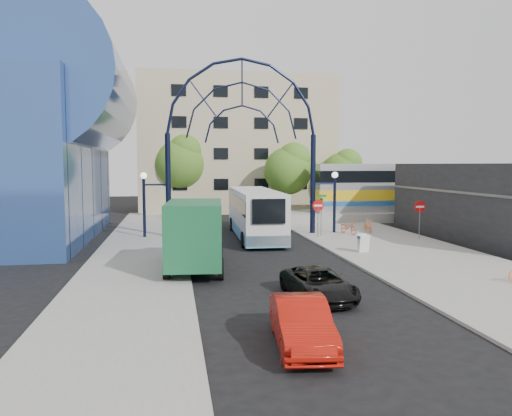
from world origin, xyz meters
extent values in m
plane|color=black|center=(0.00, 0.00, 0.00)|extent=(120.00, 120.00, 0.00)
cube|color=gray|center=(8.00, 4.00, 0.06)|extent=(8.00, 56.00, 0.12)
cube|color=gray|center=(-6.50, 6.00, 0.06)|extent=(5.00, 50.00, 0.12)
cylinder|color=black|center=(-5.00, 14.00, 3.50)|extent=(0.36, 0.36, 7.00)
cylinder|color=black|center=(5.00, 14.00, 3.50)|extent=(0.36, 0.36, 7.00)
cylinder|color=black|center=(-6.60, 14.00, 2.00)|extent=(0.20, 0.20, 4.00)
cylinder|color=black|center=(6.60, 14.00, 2.00)|extent=(0.20, 0.20, 4.00)
sphere|color=white|center=(-6.60, 14.00, 4.20)|extent=(0.44, 0.44, 0.44)
sphere|color=white|center=(6.60, 14.00, 4.20)|extent=(0.44, 0.44, 0.44)
cylinder|color=slate|center=(4.80, 12.00, 1.22)|extent=(0.06, 0.06, 2.20)
cylinder|color=red|center=(4.80, 12.00, 2.22)|extent=(0.80, 0.04, 0.80)
cube|color=white|center=(4.80, 11.97, 2.22)|extent=(0.55, 0.02, 0.12)
cylinder|color=slate|center=(11.00, 10.00, 1.22)|extent=(0.06, 0.06, 2.20)
cylinder|color=red|center=(11.00, 10.00, 2.22)|extent=(0.76, 0.04, 0.76)
cube|color=white|center=(11.00, 9.97, 2.22)|extent=(0.55, 0.02, 0.12)
cylinder|color=slate|center=(5.20, 12.60, 1.52)|extent=(0.05, 0.05, 2.80)
cube|color=#146626|center=(5.20, 12.60, 2.82)|extent=(0.70, 0.03, 0.18)
cube|color=#146626|center=(5.20, 12.60, 2.57)|extent=(0.03, 0.70, 0.18)
cube|color=white|center=(5.60, 5.80, 0.62)|extent=(0.55, 0.26, 0.99)
cube|color=white|center=(5.60, 6.15, 0.62)|extent=(0.55, 0.26, 0.99)
cube|color=#1E59A5|center=(5.60, 5.98, 0.95)|extent=(0.55, 0.42, 0.14)
cylinder|color=#2E4D8F|center=(-12.00, 15.00, 10.00)|extent=(9.00, 16.00, 9.00)
cube|color=black|center=(16.00, 10.00, 2.50)|extent=(6.00, 16.00, 5.00)
cube|color=tan|center=(2.00, 35.00, 7.00)|extent=(20.00, 12.00, 14.00)
cube|color=gray|center=(20.00, 22.00, 0.40)|extent=(32.00, 5.00, 0.80)
cube|color=#B7B7BC|center=(20.00, 22.00, 2.90)|extent=(25.00, 3.00, 4.20)
cube|color=gold|center=(20.00, 22.00, 2.30)|extent=(25.10, 3.05, 0.90)
cube|color=black|center=(20.00, 22.00, 3.90)|extent=(25.05, 3.05, 1.00)
cube|color=#1E59A5|center=(20.00, 22.00, 1.60)|extent=(25.10, 3.05, 0.35)
cylinder|color=#382314|center=(6.00, 26.00, 1.26)|extent=(0.36, 0.36, 2.52)
sphere|color=#376019|center=(6.00, 26.00, 4.34)|extent=(4.48, 4.48, 4.48)
sphere|color=#376019|center=(6.50, 25.70, 5.46)|extent=(3.08, 3.08, 3.08)
cylinder|color=#382314|center=(-4.00, 30.00, 1.44)|extent=(0.36, 0.36, 2.88)
sphere|color=#376019|center=(-4.00, 30.00, 4.96)|extent=(5.12, 5.12, 5.12)
sphere|color=#376019|center=(-3.50, 29.70, 6.24)|extent=(3.52, 3.52, 3.52)
cylinder|color=#382314|center=(12.00, 28.00, 1.17)|extent=(0.36, 0.36, 2.34)
sphere|color=#376019|center=(12.00, 28.00, 4.03)|extent=(4.16, 4.16, 4.16)
sphere|color=#376019|center=(12.50, 27.70, 5.07)|extent=(2.86, 2.86, 2.86)
cube|color=silver|center=(0.79, 13.46, 1.76)|extent=(2.91, 11.64, 2.92)
cube|color=#5396B9|center=(0.79, 13.46, 0.55)|extent=(2.94, 11.64, 0.70)
cube|color=black|center=(0.79, 13.46, 2.36)|extent=(2.96, 11.41, 0.90)
cube|color=black|center=(0.61, 7.61, 2.31)|extent=(1.90, 0.20, 1.41)
cube|color=black|center=(0.96, 19.19, 1.61)|extent=(2.41, 0.25, 1.61)
cylinder|color=black|center=(-0.36, 17.08, 0.48)|extent=(0.31, 0.97, 0.97)
cylinder|color=black|center=(2.15, 17.01, 0.48)|extent=(0.31, 0.97, 0.97)
cylinder|color=black|center=(-0.59, 9.22, 0.48)|extent=(0.31, 0.97, 0.97)
cylinder|color=black|center=(1.91, 9.15, 0.48)|extent=(0.31, 0.97, 0.97)
cube|color=black|center=(-3.51, 5.46, 1.09)|extent=(2.49, 2.58, 2.19)
cube|color=black|center=(-3.41, 6.64, 1.54)|extent=(1.99, 0.27, 0.99)
cube|color=#175934|center=(-3.77, 2.48, 1.89)|extent=(2.78, 4.77, 2.78)
cylinder|color=black|center=(-4.68, 5.26, 0.48)|extent=(0.34, 0.97, 0.95)
cylinder|color=black|center=(-2.40, 5.06, 0.48)|extent=(0.34, 0.97, 0.95)
cylinder|color=black|center=(-5.02, 1.40, 0.48)|extent=(0.34, 0.97, 0.95)
cylinder|color=black|center=(-2.74, 1.20, 0.48)|extent=(0.34, 0.97, 0.95)
imported|color=black|center=(0.53, -2.43, 0.57)|extent=(2.31, 4.26, 1.13)
imported|color=#AC140A|center=(-1.33, -7.01, 0.66)|extent=(1.78, 4.11, 1.32)
imported|color=#DB532B|center=(7.34, 13.08, 0.60)|extent=(1.09, 1.92, 0.95)
imported|color=#D5632A|center=(9.02, 13.71, 0.58)|extent=(0.46, 1.55, 0.93)
camera|label=1|loc=(-4.72, -19.81, 4.94)|focal=35.00mm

